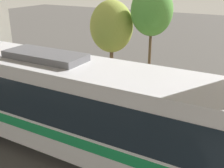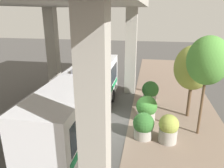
{
  "view_description": "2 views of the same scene",
  "coord_description": "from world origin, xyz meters",
  "px_view_note": "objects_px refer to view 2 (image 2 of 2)",
  "views": [
    {
      "loc": [
        9.86,
        5.62,
        6.08
      ],
      "look_at": [
        -0.59,
        -0.26,
        1.44
      ],
      "focal_mm": 45.0,
      "sensor_mm": 36.0,
      "label": 1
    },
    {
      "loc": [
        -1.1,
        12.09,
        6.93
      ],
      "look_at": [
        1.21,
        -1.01,
        2.4
      ],
      "focal_mm": 35.0,
      "sensor_mm": 36.0,
      "label": 2
    }
  ],
  "objects_px": {
    "street_tree_near": "(193,68)",
    "planter_middle": "(168,128)",
    "fire_hydrant": "(151,87)",
    "planter_back": "(150,91)",
    "street_tree_far": "(208,61)",
    "planter_extra": "(143,126)",
    "planter_front": "(146,108)",
    "bus": "(83,95)"
  },
  "relations": [
    {
      "from": "planter_front",
      "to": "planter_middle",
      "type": "bearing_deg",
      "value": 117.44
    },
    {
      "from": "fire_hydrant",
      "to": "street_tree_near",
      "type": "height_order",
      "value": "street_tree_near"
    },
    {
      "from": "fire_hydrant",
      "to": "planter_extra",
      "type": "distance_m",
      "value": 7.37
    },
    {
      "from": "fire_hydrant",
      "to": "planter_extra",
      "type": "height_order",
      "value": "planter_extra"
    },
    {
      "from": "street_tree_near",
      "to": "planter_middle",
      "type": "bearing_deg",
      "value": 65.51
    },
    {
      "from": "planter_back",
      "to": "fire_hydrant",
      "type": "bearing_deg",
      "value": -90.8
    },
    {
      "from": "bus",
      "to": "fire_hydrant",
      "type": "height_order",
      "value": "bus"
    },
    {
      "from": "planter_front",
      "to": "street_tree_near",
      "type": "distance_m",
      "value": 3.95
    },
    {
      "from": "fire_hydrant",
      "to": "planter_back",
      "type": "height_order",
      "value": "planter_back"
    },
    {
      "from": "planter_back",
      "to": "street_tree_far",
      "type": "relative_size",
      "value": 0.3
    },
    {
      "from": "planter_back",
      "to": "planter_middle",
      "type": "bearing_deg",
      "value": 100.6
    },
    {
      "from": "planter_back",
      "to": "planter_front",
      "type": "bearing_deg",
      "value": 86.18
    },
    {
      "from": "fire_hydrant",
      "to": "planter_back",
      "type": "relative_size",
      "value": 0.62
    },
    {
      "from": "street_tree_far",
      "to": "planter_middle",
      "type": "bearing_deg",
      "value": 32.75
    },
    {
      "from": "planter_front",
      "to": "street_tree_near",
      "type": "height_order",
      "value": "street_tree_near"
    },
    {
      "from": "planter_front",
      "to": "street_tree_near",
      "type": "bearing_deg",
      "value": -159.58
    },
    {
      "from": "planter_extra",
      "to": "street_tree_far",
      "type": "xyz_separation_m",
      "value": [
        -3.16,
        -0.99,
        3.63
      ]
    },
    {
      "from": "planter_middle",
      "to": "street_tree_near",
      "type": "distance_m",
      "value": 4.56
    },
    {
      "from": "street_tree_far",
      "to": "planter_front",
      "type": "bearing_deg",
      "value": -21.67
    },
    {
      "from": "fire_hydrant",
      "to": "street_tree_far",
      "type": "relative_size",
      "value": 0.18
    },
    {
      "from": "street_tree_far",
      "to": "fire_hydrant",
      "type": "bearing_deg",
      "value": -66.17
    },
    {
      "from": "bus",
      "to": "planter_front",
      "type": "bearing_deg",
      "value": -162.08
    },
    {
      "from": "planter_middle",
      "to": "street_tree_near",
      "type": "xyz_separation_m",
      "value": [
        -1.56,
        -3.42,
        2.59
      ]
    },
    {
      "from": "planter_extra",
      "to": "street_tree_near",
      "type": "bearing_deg",
      "value": -131.91
    },
    {
      "from": "planter_back",
      "to": "street_tree_near",
      "type": "bearing_deg",
      "value": 141.29
    },
    {
      "from": "fire_hydrant",
      "to": "planter_front",
      "type": "bearing_deg",
      "value": 87.38
    },
    {
      "from": "fire_hydrant",
      "to": "street_tree_near",
      "type": "bearing_deg",
      "value": 121.82
    },
    {
      "from": "fire_hydrant",
      "to": "planter_middle",
      "type": "bearing_deg",
      "value": 97.55
    },
    {
      "from": "bus",
      "to": "planter_back",
      "type": "bearing_deg",
      "value": -133.01
    },
    {
      "from": "planter_extra",
      "to": "fire_hydrant",
      "type": "bearing_deg",
      "value": -92.72
    },
    {
      "from": "planter_middle",
      "to": "planter_extra",
      "type": "distance_m",
      "value": 1.36
    },
    {
      "from": "bus",
      "to": "street_tree_near",
      "type": "bearing_deg",
      "value": -161.02
    },
    {
      "from": "fire_hydrant",
      "to": "street_tree_far",
      "type": "xyz_separation_m",
      "value": [
        -2.81,
        6.37,
        3.85
      ]
    },
    {
      "from": "planter_front",
      "to": "planter_back",
      "type": "relative_size",
      "value": 0.99
    },
    {
      "from": "fire_hydrant",
      "to": "street_tree_far",
      "type": "distance_m",
      "value": 7.96
    },
    {
      "from": "bus",
      "to": "planter_back",
      "type": "height_order",
      "value": "bus"
    },
    {
      "from": "planter_front",
      "to": "street_tree_far",
      "type": "bearing_deg",
      "value": 158.33
    },
    {
      "from": "planter_front",
      "to": "street_tree_near",
      "type": "xyz_separation_m",
      "value": [
        -2.79,
        -1.04,
        2.59
      ]
    },
    {
      "from": "fire_hydrant",
      "to": "planter_back",
      "type": "xyz_separation_m",
      "value": [
        0.03,
        2.05,
        0.33
      ]
    },
    {
      "from": "planter_front",
      "to": "planter_back",
      "type": "distance_m",
      "value": 3.12
    },
    {
      "from": "planter_middle",
      "to": "planter_back",
      "type": "relative_size",
      "value": 0.97
    },
    {
      "from": "planter_extra",
      "to": "street_tree_far",
      "type": "height_order",
      "value": "street_tree_far"
    }
  ]
}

